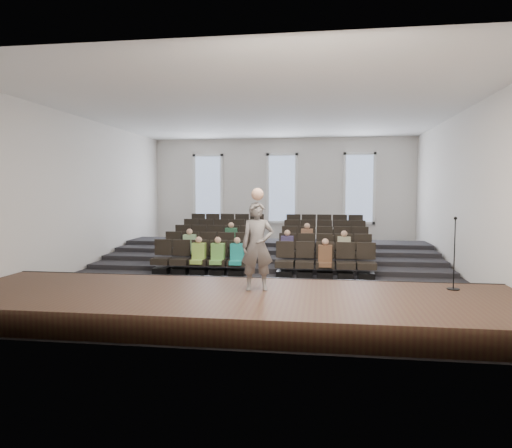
{
  "coord_description": "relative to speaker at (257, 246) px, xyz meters",
  "views": [
    {
      "loc": [
        1.77,
        -14.11,
        2.61
      ],
      "look_at": [
        -0.3,
        0.5,
        1.52
      ],
      "focal_mm": 32.0,
      "sensor_mm": 36.0,
      "label": 1
    }
  ],
  "objects": [
    {
      "name": "audience",
      "position": [
        -0.61,
        4.87,
        -0.64
      ],
      "size": [
        5.45,
        2.64,
        1.1
      ],
      "color": "#90BB4B",
      "rests_on": "seating_rows"
    },
    {
      "name": "ceiling",
      "position": [
        -0.46,
        4.65,
        3.58
      ],
      "size": [
        12.0,
        14.0,
        0.02
      ],
      "primitive_type": "cube",
      "color": "white",
      "rests_on": "ground"
    },
    {
      "name": "windows",
      "position": [
        -0.46,
        11.6,
        1.27
      ],
      "size": [
        8.44,
        0.1,
        3.24
      ],
      "color": "white",
      "rests_on": "wall_back"
    },
    {
      "name": "seating_rows",
      "position": [
        -0.46,
        6.19,
        -0.75
      ],
      "size": [
        6.8,
        4.7,
        1.67
      ],
      "color": "black",
      "rests_on": "ground"
    },
    {
      "name": "ground",
      "position": [
        -0.46,
        4.65,
        -1.43
      ],
      "size": [
        14.0,
        14.0,
        0.0
      ],
      "primitive_type": "plane",
      "color": "black",
      "rests_on": "ground"
    },
    {
      "name": "wall_back",
      "position": [
        -0.46,
        11.67,
        1.07
      ],
      "size": [
        12.0,
        0.04,
        5.0
      ],
      "primitive_type": "cube",
      "color": "silver",
      "rests_on": "ground"
    },
    {
      "name": "wall_right",
      "position": [
        5.56,
        4.65,
        1.07
      ],
      "size": [
        0.04,
        14.0,
        5.0
      ],
      "primitive_type": "cube",
      "color": "silver",
      "rests_on": "ground"
    },
    {
      "name": "speaker",
      "position": [
        0.0,
        0.0,
        0.0
      ],
      "size": [
        0.75,
        0.56,
        1.86
      ],
      "primitive_type": "imported",
      "rotation": [
        0.0,
        0.0,
        0.19
      ],
      "color": "#635F5E",
      "rests_on": "stage"
    },
    {
      "name": "mic_stand",
      "position": [
        4.13,
        0.62,
        -0.47
      ],
      "size": [
        0.26,
        0.26,
        1.56
      ],
      "color": "black",
      "rests_on": "stage"
    },
    {
      "name": "stage",
      "position": [
        -0.46,
        -0.45,
        -1.18
      ],
      "size": [
        11.8,
        3.6,
        0.5
      ],
      "primitive_type": "cube",
      "color": "#3D2A1A",
      "rests_on": "ground"
    },
    {
      "name": "wall_left",
      "position": [
        -6.48,
        4.65,
        1.07
      ],
      "size": [
        0.04,
        14.0,
        5.0
      ],
      "primitive_type": "cube",
      "color": "silver",
      "rests_on": "ground"
    },
    {
      "name": "stage_lip",
      "position": [
        -0.46,
        1.32,
        -1.18
      ],
      "size": [
        11.8,
        0.06,
        0.52
      ],
      "primitive_type": "cube",
      "color": "black",
      "rests_on": "ground"
    },
    {
      "name": "wall_front",
      "position": [
        -0.46,
        -2.37,
        1.07
      ],
      "size": [
        12.0,
        0.04,
        5.0
      ],
      "primitive_type": "cube",
      "color": "silver",
      "rests_on": "ground"
    },
    {
      "name": "risers",
      "position": [
        -0.46,
        7.82,
        -1.24
      ],
      "size": [
        11.8,
        4.8,
        0.6
      ],
      "color": "black",
      "rests_on": "ground"
    }
  ]
}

